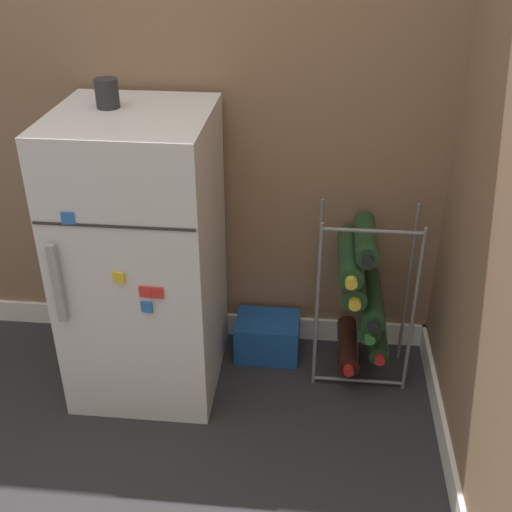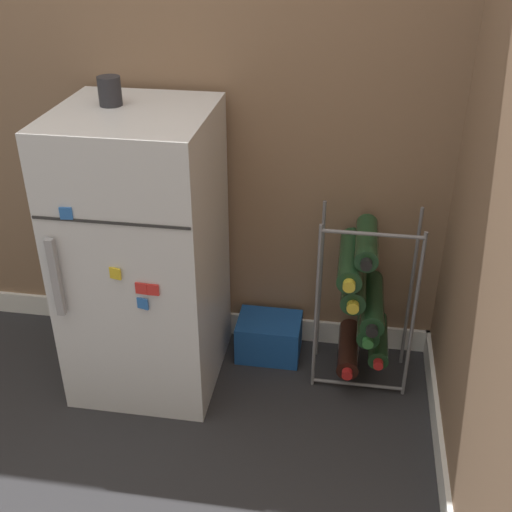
# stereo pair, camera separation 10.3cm
# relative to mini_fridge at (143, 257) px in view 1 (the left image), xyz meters

# --- Properties ---
(ground_plane) EXTENTS (14.00, 14.00, 0.00)m
(ground_plane) POSITION_rel_mini_fridge_xyz_m (0.19, -0.37, -0.48)
(ground_plane) COLOR #28282B
(mini_fridge) EXTENTS (0.47, 0.51, 0.96)m
(mini_fridge) POSITION_rel_mini_fridge_xyz_m (0.00, 0.00, 0.00)
(mini_fridge) COLOR silver
(mini_fridge) RESTS_ON ground_plane
(wine_rack) EXTENTS (0.33, 0.33, 0.63)m
(wine_rack) POSITION_rel_mini_fridge_xyz_m (0.72, 0.09, -0.15)
(wine_rack) COLOR slate
(wine_rack) RESTS_ON ground_plane
(soda_box) EXTENTS (0.23, 0.17, 0.15)m
(soda_box) POSITION_rel_mini_fridge_xyz_m (0.40, 0.15, -0.40)
(soda_box) COLOR #194C9E
(soda_box) RESTS_ON ground_plane
(fridge_top_cup) EXTENTS (0.07, 0.07, 0.09)m
(fridge_top_cup) POSITION_rel_mini_fridge_xyz_m (-0.07, 0.05, 0.52)
(fridge_top_cup) COLOR #28282D
(fridge_top_cup) RESTS_ON mini_fridge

